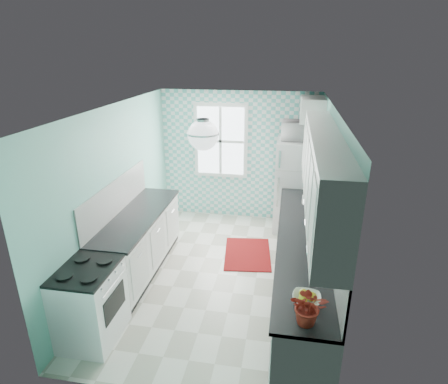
% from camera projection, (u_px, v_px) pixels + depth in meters
% --- Properties ---
extents(floor, '(3.00, 4.40, 0.02)m').
position_uv_depth(floor, '(218.00, 274.00, 5.71)').
color(floor, white).
rests_on(floor, ground).
extents(ceiling, '(3.00, 4.40, 0.02)m').
position_uv_depth(ceiling, '(217.00, 107.00, 4.80)').
color(ceiling, white).
rests_on(ceiling, wall_back).
extents(wall_back, '(3.00, 0.02, 2.50)m').
position_uv_depth(wall_back, '(239.00, 156.00, 7.28)').
color(wall_back, '#78C8B7').
rests_on(wall_back, floor).
extents(wall_front, '(3.00, 0.02, 2.50)m').
position_uv_depth(wall_front, '(169.00, 293.00, 3.22)').
color(wall_front, '#78C8B7').
rests_on(wall_front, floor).
extents(wall_left, '(0.02, 4.40, 2.50)m').
position_uv_depth(wall_left, '(117.00, 191.00, 5.50)').
color(wall_left, '#78C8B7').
rests_on(wall_left, floor).
extents(wall_right, '(0.02, 4.40, 2.50)m').
position_uv_depth(wall_right, '(328.00, 205.00, 5.01)').
color(wall_right, '#78C8B7').
rests_on(wall_right, floor).
extents(accent_wall, '(3.00, 0.01, 2.50)m').
position_uv_depth(accent_wall, '(239.00, 157.00, 7.26)').
color(accent_wall, '#5EBFB7').
rests_on(accent_wall, wall_back).
extents(window, '(1.04, 0.05, 1.44)m').
position_uv_depth(window, '(221.00, 141.00, 7.19)').
color(window, white).
rests_on(window, wall_back).
extents(backsplash_right, '(0.02, 3.60, 0.51)m').
position_uv_depth(backsplash_right, '(328.00, 222.00, 4.67)').
color(backsplash_right, white).
rests_on(backsplash_right, wall_right).
extents(backsplash_left, '(0.02, 2.15, 0.51)m').
position_uv_depth(backsplash_left, '(116.00, 197.00, 5.45)').
color(backsplash_left, white).
rests_on(backsplash_left, wall_left).
extents(upper_cabinets_right, '(0.33, 3.20, 0.90)m').
position_uv_depth(upper_cabinets_right, '(322.00, 172.00, 4.25)').
color(upper_cabinets_right, silver).
rests_on(upper_cabinets_right, wall_right).
extents(upper_cabinet_fridge, '(0.40, 0.74, 0.40)m').
position_uv_depth(upper_cabinet_fridge, '(312.00, 109.00, 6.37)').
color(upper_cabinet_fridge, silver).
rests_on(upper_cabinet_fridge, wall_right).
extents(ceiling_light, '(0.34, 0.34, 0.35)m').
position_uv_depth(ceiling_light, '(203.00, 135.00, 4.13)').
color(ceiling_light, silver).
rests_on(ceiling_light, ceiling).
extents(base_cabinets_right, '(0.60, 3.60, 0.90)m').
position_uv_depth(base_cabinets_right, '(300.00, 271.00, 4.98)').
color(base_cabinets_right, white).
rests_on(base_cabinets_right, floor).
extents(countertop_right, '(0.63, 3.60, 0.04)m').
position_uv_depth(countertop_right, '(302.00, 239.00, 4.81)').
color(countertop_right, black).
rests_on(countertop_right, base_cabinets_right).
extents(base_cabinets_left, '(0.60, 2.15, 0.90)m').
position_uv_depth(base_cabinets_left, '(139.00, 244.00, 5.67)').
color(base_cabinets_left, white).
rests_on(base_cabinets_left, floor).
extents(countertop_left, '(0.63, 2.15, 0.04)m').
position_uv_depth(countertop_left, '(138.00, 216.00, 5.50)').
color(countertop_left, black).
rests_on(countertop_left, base_cabinets_left).
extents(fridge, '(0.75, 0.74, 1.71)m').
position_uv_depth(fridge, '(295.00, 186.00, 6.86)').
color(fridge, white).
rests_on(fridge, floor).
extents(stove, '(0.61, 0.76, 0.91)m').
position_uv_depth(stove, '(91.00, 303.00, 4.31)').
color(stove, silver).
rests_on(stove, floor).
extents(sink, '(0.44, 0.37, 0.53)m').
position_uv_depth(sink, '(302.00, 206.00, 5.77)').
color(sink, silver).
rests_on(sink, countertop_right).
extents(rug, '(0.86, 1.14, 0.02)m').
position_uv_depth(rug, '(248.00, 254.00, 6.25)').
color(rug, maroon).
rests_on(rug, floor).
extents(dish_towel, '(0.06, 0.27, 0.40)m').
position_uv_depth(dish_towel, '(280.00, 226.00, 6.16)').
color(dish_towel, '#66A896').
rests_on(dish_towel, base_cabinets_right).
extents(fruit_bowl, '(0.29, 0.29, 0.07)m').
position_uv_depth(fruit_bowl, '(307.00, 299.00, 3.59)').
color(fruit_bowl, white).
rests_on(fruit_bowl, countertop_right).
extents(potted_plant, '(0.34, 0.30, 0.36)m').
position_uv_depth(potted_plant, '(309.00, 306.00, 3.25)').
color(potted_plant, '#BB1032').
rests_on(potted_plant, countertop_right).
extents(soap_bottle, '(0.10, 0.10, 0.20)m').
position_uv_depth(soap_bottle, '(305.00, 198.00, 5.83)').
color(soap_bottle, '#82A2AC').
rests_on(soap_bottle, countertop_right).
extents(microwave, '(0.62, 0.44, 0.33)m').
position_uv_depth(microwave, '(299.00, 131.00, 6.49)').
color(microwave, white).
rests_on(microwave, fridge).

